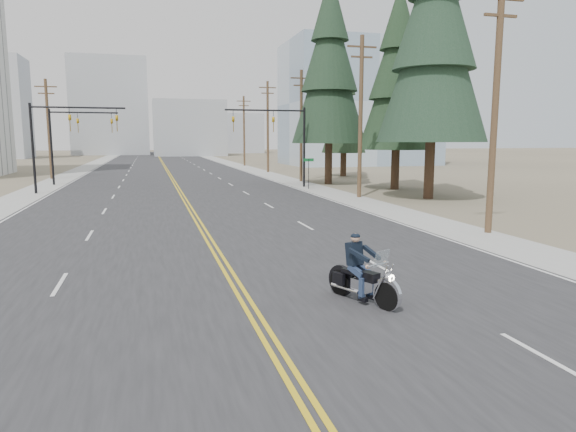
# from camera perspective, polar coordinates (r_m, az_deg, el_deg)

# --- Properties ---
(ground_plane) EXTENTS (400.00, 400.00, 0.00)m
(ground_plane) POSITION_cam_1_polar(r_m,az_deg,el_deg) (12.81, -3.88, -10.84)
(ground_plane) COLOR #776D56
(ground_plane) RESTS_ON ground
(road) EXTENTS (20.00, 200.00, 0.01)m
(road) POSITION_cam_1_polar(r_m,az_deg,el_deg) (82.00, -13.52, 5.34)
(road) COLOR #303033
(road) RESTS_ON ground
(sidewalk_left) EXTENTS (3.00, 200.00, 0.01)m
(sidewalk_left) POSITION_cam_1_polar(r_m,az_deg,el_deg) (82.48, -21.55, 5.00)
(sidewalk_left) COLOR #A5A5A0
(sidewalk_left) RESTS_ON ground
(sidewalk_right) EXTENTS (3.00, 200.00, 0.01)m
(sidewalk_right) POSITION_cam_1_polar(r_m,az_deg,el_deg) (83.12, -5.54, 5.57)
(sidewalk_right) COLOR #A5A5A0
(sidewalk_right) RESTS_ON ground
(traffic_mast_left) EXTENTS (7.10, 0.26, 7.00)m
(traffic_mast_left) POSITION_cam_1_polar(r_m,az_deg,el_deg) (44.37, -24.02, 8.70)
(traffic_mast_left) COLOR black
(traffic_mast_left) RESTS_ON ground
(traffic_mast_right) EXTENTS (7.10, 0.26, 7.00)m
(traffic_mast_right) POSITION_cam_1_polar(r_m,az_deg,el_deg) (45.29, -0.67, 9.41)
(traffic_mast_right) COLOR black
(traffic_mast_right) RESTS_ON ground
(traffic_mast_far) EXTENTS (6.10, 0.26, 7.00)m
(traffic_mast_far) POSITION_cam_1_polar(r_m,az_deg,el_deg) (52.33, -23.05, 8.55)
(traffic_mast_far) COLOR black
(traffic_mast_far) RESTS_ON ground
(street_sign) EXTENTS (0.90, 0.06, 2.62)m
(street_sign) POSITION_cam_1_polar(r_m,az_deg,el_deg) (43.93, 2.31, 5.34)
(street_sign) COLOR black
(street_sign) RESTS_ON ground
(utility_pole_a) EXTENTS (2.20, 0.30, 11.00)m
(utility_pole_a) POSITION_cam_1_polar(r_m,az_deg,el_deg) (24.82, 22.04, 11.36)
(utility_pole_a) COLOR brown
(utility_pole_a) RESTS_ON ground
(utility_pole_b) EXTENTS (2.20, 0.30, 11.50)m
(utility_pole_b) POSITION_cam_1_polar(r_m,az_deg,el_deg) (37.92, 8.07, 11.08)
(utility_pole_b) COLOR brown
(utility_pole_b) RESTS_ON ground
(utility_pole_c) EXTENTS (2.20, 0.30, 11.00)m
(utility_pole_c) POSITION_cam_1_polar(r_m,az_deg,el_deg) (52.03, 1.48, 10.17)
(utility_pole_c) COLOR brown
(utility_pole_c) RESTS_ON ground
(utility_pole_d) EXTENTS (2.20, 0.30, 11.50)m
(utility_pole_d) POSITION_cam_1_polar(r_m,az_deg,el_deg) (66.55, -2.26, 10.03)
(utility_pole_d) COLOR brown
(utility_pole_d) RESTS_ON ground
(utility_pole_e) EXTENTS (2.20, 0.30, 11.00)m
(utility_pole_e) POSITION_cam_1_polar(r_m,az_deg,el_deg) (83.20, -4.90, 9.53)
(utility_pole_e) COLOR brown
(utility_pole_e) RESTS_ON ground
(utility_pole_left) EXTENTS (2.20, 0.30, 10.50)m
(utility_pole_left) POSITION_cam_1_polar(r_m,az_deg,el_deg) (60.73, -25.07, 8.91)
(utility_pole_left) COLOR brown
(utility_pole_left) RESTS_ON ground
(glass_building) EXTENTS (24.00, 16.00, 20.00)m
(glass_building) POSITION_cam_1_polar(r_m,az_deg,el_deg) (88.95, 7.81, 12.17)
(glass_building) COLOR #9EB5CC
(glass_building) RESTS_ON ground
(haze_bldg_b) EXTENTS (18.00, 14.00, 14.00)m
(haze_bldg_b) POSITION_cam_1_polar(r_m,az_deg,el_deg) (137.27, -10.94, 9.53)
(haze_bldg_b) COLOR #ADB2B7
(haze_bldg_b) RESTS_ON ground
(haze_bldg_c) EXTENTS (16.00, 12.00, 18.00)m
(haze_bldg_c) POSITION_cam_1_polar(r_m,az_deg,el_deg) (129.08, 4.12, 10.62)
(haze_bldg_c) COLOR #B7BCC6
(haze_bldg_c) RESTS_ON ground
(haze_bldg_d) EXTENTS (20.00, 15.00, 26.00)m
(haze_bldg_d) POSITION_cam_1_polar(r_m,az_deg,el_deg) (152.42, -19.10, 11.37)
(haze_bldg_d) COLOR #ADB2B7
(haze_bldg_d) RESTS_ON ground
(haze_bldg_e) EXTENTS (14.00, 14.00, 12.00)m
(haze_bldg_e) POSITION_cam_1_polar(r_m,az_deg,el_deg) (164.16, -5.59, 9.11)
(haze_bldg_e) COLOR #B7BCC6
(haze_bldg_e) RESTS_ON ground
(motorcyclist) EXTENTS (1.83, 2.51, 1.80)m
(motorcyclist) POSITION_cam_1_polar(r_m,az_deg,el_deg) (13.53, 8.37, -5.86)
(motorcyclist) COLOR black
(motorcyclist) RESTS_ON ground
(conifer_near) EXTENTS (7.65, 7.65, 20.24)m
(conifer_near) POSITION_cam_1_polar(r_m,az_deg,el_deg) (38.84, 16.01, 19.17)
(conifer_near) COLOR #382619
(conifer_near) RESTS_ON ground
(conifer_mid) EXTENTS (6.35, 6.35, 16.94)m
(conifer_mid) POSITION_cam_1_polar(r_m,az_deg,el_deg) (45.03, 12.14, 15.34)
(conifer_mid) COLOR #382619
(conifer_mid) RESTS_ON ground
(conifer_tall) EXTENTS (6.99, 6.99, 19.40)m
(conifer_tall) POSITION_cam_1_polar(r_m,az_deg,el_deg) (49.56, 4.65, 16.51)
(conifer_tall) COLOR #382619
(conifer_tall) RESTS_ON ground
(conifer_far) EXTENTS (5.06, 5.06, 13.55)m
(conifer_far) POSITION_cam_1_polar(r_m,az_deg,el_deg) (59.96, 6.26, 11.86)
(conifer_far) COLOR #382619
(conifer_far) RESTS_ON ground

